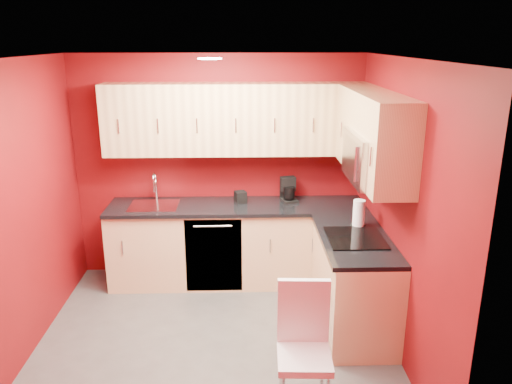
{
  "coord_description": "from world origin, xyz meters",
  "views": [
    {
      "loc": [
        0.26,
        -3.96,
        2.65
      ],
      "look_at": [
        0.39,
        0.55,
        1.25
      ],
      "focal_mm": 35.0,
      "sensor_mm": 36.0,
      "label": 1
    }
  ],
  "objects_px": {
    "paper_towel": "(359,213)",
    "dining_chair": "(304,351)",
    "napkin_holder": "(240,197)",
    "sink": "(154,202)",
    "coffee_maker": "(289,190)",
    "microwave": "(373,158)"
  },
  "relations": [
    {
      "from": "paper_towel",
      "to": "dining_chair",
      "type": "bearing_deg",
      "value": -116.2
    },
    {
      "from": "paper_towel",
      "to": "napkin_holder",
      "type": "bearing_deg",
      "value": 145.99
    },
    {
      "from": "sink",
      "to": "napkin_holder",
      "type": "relative_size",
      "value": 4.11
    },
    {
      "from": "sink",
      "to": "coffee_maker",
      "type": "xyz_separation_m",
      "value": [
        1.48,
        0.09,
        0.1
      ]
    },
    {
      "from": "napkin_holder",
      "to": "dining_chair",
      "type": "bearing_deg",
      "value": -77.82
    },
    {
      "from": "microwave",
      "to": "dining_chair",
      "type": "height_order",
      "value": "microwave"
    },
    {
      "from": "sink",
      "to": "dining_chair",
      "type": "xyz_separation_m",
      "value": [
        1.4,
        -2.07,
        -0.46
      ]
    },
    {
      "from": "microwave",
      "to": "napkin_holder",
      "type": "xyz_separation_m",
      "value": [
        -1.15,
        1.07,
        -0.69
      ]
    },
    {
      "from": "microwave",
      "to": "sink",
      "type": "bearing_deg",
      "value": 154.4
    },
    {
      "from": "microwave",
      "to": "dining_chair",
      "type": "xyz_separation_m",
      "value": [
        -0.69,
        -1.07,
        -1.18
      ]
    },
    {
      "from": "napkin_holder",
      "to": "microwave",
      "type": "bearing_deg",
      "value": -42.76
    },
    {
      "from": "microwave",
      "to": "paper_towel",
      "type": "relative_size",
      "value": 2.87
    },
    {
      "from": "coffee_maker",
      "to": "dining_chair",
      "type": "distance_m",
      "value": 2.23
    },
    {
      "from": "dining_chair",
      "to": "sink",
      "type": "bearing_deg",
      "value": 126.62
    },
    {
      "from": "dining_chair",
      "to": "microwave",
      "type": "bearing_deg",
      "value": 59.54
    },
    {
      "from": "napkin_holder",
      "to": "paper_towel",
      "type": "bearing_deg",
      "value": -34.01
    },
    {
      "from": "napkin_holder",
      "to": "dining_chair",
      "type": "distance_m",
      "value": 2.24
    },
    {
      "from": "dining_chair",
      "to": "napkin_holder",
      "type": "bearing_deg",
      "value": 104.73
    },
    {
      "from": "coffee_maker",
      "to": "napkin_holder",
      "type": "distance_m",
      "value": 0.55
    },
    {
      "from": "sink",
      "to": "napkin_holder",
      "type": "height_order",
      "value": "sink"
    },
    {
      "from": "paper_towel",
      "to": "coffee_maker",
      "type": "bearing_deg",
      "value": 126.87
    },
    {
      "from": "napkin_holder",
      "to": "coffee_maker",
      "type": "bearing_deg",
      "value": 2.57
    }
  ]
}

